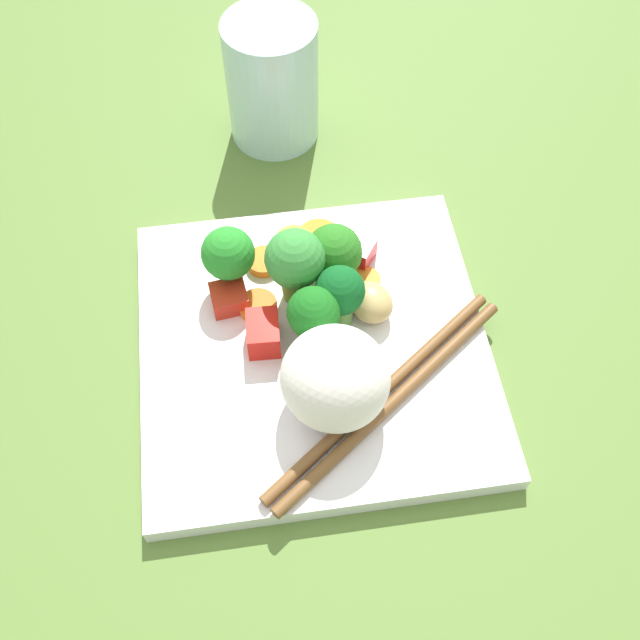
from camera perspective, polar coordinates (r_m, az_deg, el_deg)
name	(u,v)px	position (r cm, az deg, el deg)	size (l,w,h in cm)	color
ground_plane	(314,359)	(55.13, -0.46, -2.95)	(110.00, 110.00, 2.00)	#577833
square_plate	(314,347)	(53.63, -0.47, -2.02)	(24.18, 24.18, 1.48)	white
rice_mound	(335,378)	(47.92, 1.15, -4.40)	(7.00, 7.13, 6.36)	white
broccoli_floret_0	(295,261)	(51.76, -1.92, 4.44)	(4.18, 4.18, 6.73)	#599939
broccoli_floret_1	(334,253)	(53.88, 1.04, 5.03)	(4.09, 4.09, 5.10)	#67A042
broccoli_floret_2	(340,293)	(51.28, 1.51, 2.02)	(3.47, 3.47, 5.34)	#5B9442
broccoli_floret_3	(307,310)	(50.25, -0.98, 0.77)	(3.58, 3.58, 5.42)	#74BF5D
broccoli_floret_4	(228,254)	(53.62, -6.91, 4.91)	(3.82, 3.82, 5.41)	#70AF55
carrot_slice_0	(313,312)	(54.01, -0.50, 0.57)	(2.27, 2.27, 0.50)	orange
carrot_slice_1	(264,262)	(56.68, -4.26, 4.40)	(2.53, 2.53, 0.72)	orange
carrot_slice_2	(290,243)	(57.71, -2.26, 5.83)	(2.87, 2.87, 0.67)	orange
carrot_slice_3	(258,306)	(54.42, -4.69, 1.04)	(2.78, 2.78, 0.61)	orange
carrot_slice_4	(319,236)	(58.18, -0.08, 6.32)	(3.14, 3.14, 0.50)	orange
carrot_slice_5	(367,280)	(55.83, 3.52, 3.05)	(2.07, 2.07, 0.41)	orange
pepper_chunk_0	(263,333)	(52.14, -4.28, -1.00)	(2.91, 2.22, 2.30)	red
pepper_chunk_1	(355,250)	(56.54, 2.68, 5.30)	(2.62, 2.15, 1.87)	red
pepper_chunk_3	(229,298)	(54.43, -6.85, 1.65)	(2.35, 2.51, 1.59)	red
chicken_piece_0	(300,258)	(55.97, -1.48, 4.72)	(2.50, 2.35, 1.98)	tan
chicken_piece_1	(371,302)	(53.41, 3.85, 1.34)	(3.43, 2.95, 2.49)	tan
chopstick_pair	(387,397)	(50.58, 5.07, -5.82)	(13.76, 18.59, 0.83)	brown
drinking_glass	(272,81)	(65.22, -3.61, 17.48)	(7.60, 7.60, 10.69)	silver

